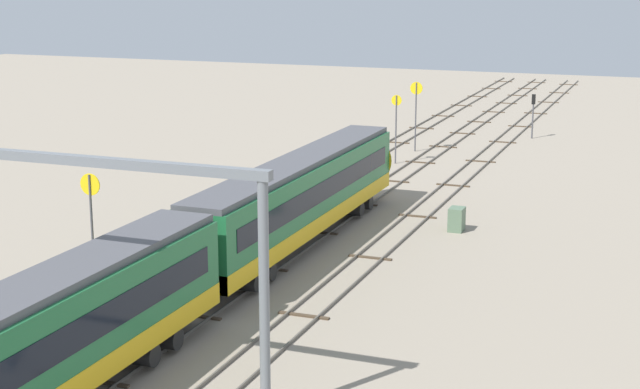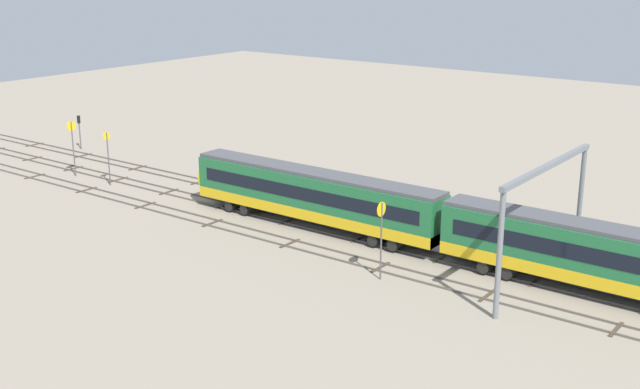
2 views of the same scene
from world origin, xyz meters
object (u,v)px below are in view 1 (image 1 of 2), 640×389
object	(u,v)px
speed_sign_mid_trackside	(91,214)
speed_sign_far_trackside	(396,121)
signal_light_trackside_departure	(533,109)
overhead_gantry	(82,221)
speed_sign_near_foreground	(416,106)
relay_cabinet	(457,219)

from	to	relation	value
speed_sign_mid_trackside	speed_sign_far_trackside	xyz separation A→B (m)	(35.11, -4.48, -0.37)
speed_sign_mid_trackside	signal_light_trackside_departure	distance (m)	52.38
overhead_gantry	speed_sign_far_trackside	xyz separation A→B (m)	(44.42, 1.58, -2.85)
overhead_gantry	speed_sign_near_foreground	world-z (taller)	overhead_gantry
signal_light_trackside_departure	relay_cabinet	world-z (taller)	signal_light_trackside_departure
speed_sign_near_foreground	signal_light_trackside_departure	size ratio (longest dim) A/B	1.46
speed_sign_far_trackside	relay_cabinet	distance (m)	20.63
overhead_gantry	speed_sign_mid_trackside	bearing A→B (deg)	33.07
overhead_gantry	signal_light_trackside_departure	xyz separation A→B (m)	(60.10, -6.70, -3.62)
speed_sign_near_foreground	speed_sign_mid_trackside	world-z (taller)	speed_sign_near_foreground
speed_sign_near_foreground	speed_sign_far_trackside	xyz separation A→B (m)	(-5.66, 0.04, -0.47)
speed_sign_mid_trackside	speed_sign_far_trackside	world-z (taller)	speed_sign_mid_trackside
relay_cabinet	speed_sign_mid_trackside	bearing A→B (deg)	140.91
signal_light_trackside_departure	relay_cabinet	distance (m)	34.00
overhead_gantry	relay_cabinet	world-z (taller)	overhead_gantry
speed_sign_far_trackside	overhead_gantry	bearing A→B (deg)	-177.96
speed_sign_near_foreground	speed_sign_mid_trackside	size ratio (longest dim) A/B	1.03
signal_light_trackside_departure	speed_sign_near_foreground	bearing A→B (deg)	140.54
overhead_gantry	speed_sign_mid_trackside	xyz separation A→B (m)	(9.31, 6.06, -2.48)
speed_sign_mid_trackside	signal_light_trackside_departure	world-z (taller)	speed_sign_mid_trackside
speed_sign_far_trackside	relay_cabinet	bearing A→B (deg)	-153.20
overhead_gantry	speed_sign_far_trackside	size ratio (longest dim) A/B	2.71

